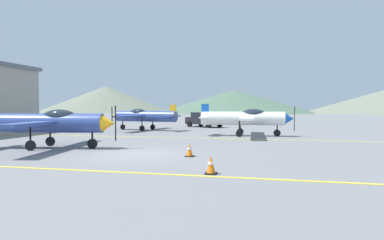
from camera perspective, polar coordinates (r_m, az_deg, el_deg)
name	(u,v)px	position (r m, az deg, el deg)	size (l,w,h in m)	color
ground_plane	(136,154)	(15.27, -9.62, -5.85)	(400.00, 400.00, 0.00)	slate
apron_line_near	(89,171)	(11.65, -17.40, -8.39)	(80.00, 0.16, 0.01)	yellow
apron_line_far	(182,138)	(23.15, -1.70, -3.10)	(80.00, 0.16, 0.01)	yellow
airplane_near	(49,122)	(18.63, -23.52, -0.37)	(7.05, 8.07, 2.41)	#33478C
airplane_mid	(246,118)	(24.99, 9.32, 0.37)	(6.99, 8.05, 2.41)	white
airplane_far	(143,116)	(31.26, -8.45, 0.72)	(7.05, 8.07, 2.41)	#33478C
car_sedan	(204,119)	(36.14, 2.14, 0.11)	(4.60, 3.81, 1.62)	black
traffic_cone_front	(211,165)	(10.60, 3.30, -7.78)	(0.36, 0.36, 0.59)	black
traffic_cone_side	(189,150)	(14.29, -0.44, -5.20)	(0.36, 0.36, 0.59)	black
hill_left	(106,99)	(163.56, -14.63, 3.50)	(62.41, 62.41, 12.51)	slate
hill_centerleft	(234,102)	(134.71, 7.26, 3.19)	(64.11, 64.11, 9.33)	#4C6651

